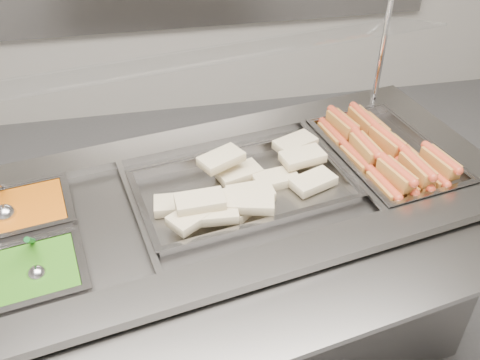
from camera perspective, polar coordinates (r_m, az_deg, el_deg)
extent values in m
cube|color=slate|center=(1.96, -1.30, -10.95)|extent=(1.79, 1.00, 0.82)
cube|color=gray|center=(1.44, 3.11, -8.85)|extent=(1.75, 0.44, 0.03)
cube|color=gray|center=(1.92, -4.93, 4.44)|extent=(1.75, 0.44, 0.03)
cube|color=gray|center=(2.04, 20.68, 4.13)|extent=(0.22, 0.55, 0.03)
cube|color=black|center=(1.73, -1.44, -4.04)|extent=(1.59, 0.80, 0.02)
cube|color=gray|center=(1.81, 10.56, 1.94)|extent=(0.12, 0.53, 0.01)
cube|color=gray|center=(1.61, -10.95, -3.28)|extent=(0.12, 0.53, 0.01)
cube|color=gray|center=(1.38, 5.78, -14.10)|extent=(1.70, 0.54, 0.02)
cylinder|color=silver|center=(2.09, 14.89, 13.10)|extent=(0.02, 0.02, 0.41)
cube|color=silver|center=(1.63, -4.14, 13.00)|extent=(1.57, 0.55, 0.08)
cube|color=#B64C0A|center=(1.73, -22.26, -3.76)|extent=(0.30, 0.25, 0.08)
cube|color=#166710|center=(1.53, -21.63, -10.05)|extent=(0.30, 0.25, 0.08)
cube|color=#964F1F|center=(1.74, 15.05, -0.89)|extent=(0.07, 0.15, 0.05)
cylinder|color=#CB5024|center=(1.73, 15.16, -0.38)|extent=(0.05, 0.16, 0.03)
cube|color=#964F1F|center=(1.85, 12.26, 2.01)|extent=(0.08, 0.15, 0.05)
cylinder|color=#CB5024|center=(1.84, 12.34, 2.53)|extent=(0.06, 0.16, 0.03)
cube|color=#964F1F|center=(1.96, 9.77, 4.61)|extent=(0.07, 0.15, 0.05)
cylinder|color=#CB5024|center=(1.95, 9.84, 5.11)|extent=(0.05, 0.16, 0.03)
cube|color=#964F1F|center=(1.77, 16.60, -0.45)|extent=(0.08, 0.15, 0.05)
cylinder|color=#CB5024|center=(1.76, 16.71, 0.05)|extent=(0.06, 0.16, 0.03)
cube|color=#964F1F|center=(1.88, 13.77, 2.41)|extent=(0.07, 0.15, 0.05)
cylinder|color=#CB5024|center=(1.86, 13.85, 2.89)|extent=(0.06, 0.16, 0.03)
cube|color=#964F1F|center=(1.99, 11.23, 4.93)|extent=(0.07, 0.15, 0.05)
cylinder|color=#CB5024|center=(1.98, 11.30, 5.42)|extent=(0.06, 0.16, 0.03)
cube|color=#964F1F|center=(1.81, 18.11, -0.04)|extent=(0.07, 0.15, 0.05)
cylinder|color=#CB5024|center=(1.79, 18.23, 0.47)|extent=(0.06, 0.16, 0.03)
cube|color=#964F1F|center=(1.91, 15.23, 2.69)|extent=(0.07, 0.15, 0.05)
cylinder|color=#CB5024|center=(1.90, 15.34, 3.24)|extent=(0.05, 0.16, 0.03)
cube|color=#964F1F|center=(2.02, 12.67, 5.23)|extent=(0.07, 0.15, 0.05)
cylinder|color=#CB5024|center=(2.01, 12.75, 5.72)|extent=(0.05, 0.16, 0.03)
cube|color=#964F1F|center=(1.84, 19.56, 0.37)|extent=(0.08, 0.15, 0.05)
cylinder|color=#CB5024|center=(1.83, 19.69, 0.87)|extent=(0.06, 0.16, 0.03)
cube|color=#964F1F|center=(1.94, 16.67, 3.03)|extent=(0.08, 0.15, 0.05)
cylinder|color=#CB5024|center=(1.93, 16.78, 3.58)|extent=(0.06, 0.16, 0.03)
cube|color=#964F1F|center=(2.05, 14.07, 5.52)|extent=(0.07, 0.15, 0.05)
cylinder|color=#CB5024|center=(2.04, 14.15, 6.01)|extent=(0.06, 0.16, 0.03)
cube|color=#964F1F|center=(1.73, 16.32, 0.56)|extent=(0.08, 0.15, 0.05)
cylinder|color=#CB5024|center=(1.72, 16.44, 1.11)|extent=(0.07, 0.16, 0.03)
cube|color=#964F1F|center=(1.83, 13.25, 3.31)|extent=(0.07, 0.15, 0.05)
cylinder|color=#CB5024|center=(1.82, 13.34, 3.85)|extent=(0.05, 0.16, 0.03)
cube|color=#964F1F|center=(1.95, 10.85, 5.90)|extent=(0.08, 0.15, 0.05)
cylinder|color=#CB5024|center=(1.93, 10.92, 6.42)|extent=(0.07, 0.16, 0.03)
cube|color=#964F1F|center=(1.78, 18.36, 1.15)|extent=(0.07, 0.15, 0.05)
cylinder|color=#CB5024|center=(1.77, 18.49, 1.69)|extent=(0.05, 0.16, 0.03)
cube|color=#964F1F|center=(1.88, 15.40, 4.01)|extent=(0.08, 0.15, 0.05)
cylinder|color=#CB5024|center=(1.87, 15.51, 4.54)|extent=(0.07, 0.16, 0.03)
cube|color=#964F1F|center=(1.98, 13.02, 6.20)|extent=(0.07, 0.15, 0.05)
cylinder|color=#CB5024|center=(1.97, 13.10, 6.71)|extent=(0.05, 0.16, 0.03)
cube|color=#964F1F|center=(1.83, 20.55, 1.75)|extent=(0.08, 0.15, 0.05)
cylinder|color=#CB5024|center=(1.82, 20.69, 2.28)|extent=(0.06, 0.16, 0.03)
cube|color=tan|center=(1.73, -0.10, 0.73)|extent=(0.16, 0.12, 0.03)
cube|color=tan|center=(1.59, -3.23, -3.14)|extent=(0.15, 0.10, 0.03)
cube|color=tan|center=(1.71, 7.80, -0.17)|extent=(0.16, 0.13, 0.03)
cube|color=tan|center=(1.64, 0.04, -1.90)|extent=(0.15, 0.10, 0.03)
cube|color=tan|center=(1.72, 3.84, 0.12)|extent=(0.15, 0.10, 0.03)
cube|color=tan|center=(1.62, 0.59, -2.58)|extent=(0.16, 0.15, 0.03)
cube|color=tan|center=(1.65, 1.13, -1.41)|extent=(0.15, 0.09, 0.03)
cube|color=tan|center=(1.62, -6.67, -2.62)|extent=(0.15, 0.09, 0.03)
cube|color=tan|center=(1.76, 6.69, 2.45)|extent=(0.15, 0.11, 0.03)
cube|color=tan|center=(1.57, -2.38, -2.46)|extent=(0.16, 0.11, 0.03)
cube|color=tan|center=(1.54, -2.85, -3.58)|extent=(0.15, 0.09, 0.03)
cube|color=tan|center=(1.53, -5.04, -3.86)|extent=(0.16, 0.15, 0.03)
cube|color=tan|center=(1.57, 1.10, -2.45)|extent=(0.16, 0.11, 0.03)
cube|color=tan|center=(1.83, 5.90, 3.91)|extent=(0.16, 0.13, 0.03)
cube|color=tan|center=(1.70, -2.01, 2.26)|extent=(0.16, 0.14, 0.03)
cube|color=tan|center=(1.54, -4.30, -2.30)|extent=(0.14, 0.09, 0.03)
sphere|color=silver|center=(1.70, -23.75, -3.45)|extent=(0.07, 0.07, 0.07)
sphere|color=silver|center=(1.49, -20.80, -9.45)|extent=(0.05, 0.05, 0.05)
cylinder|color=#126926|center=(1.51, -21.50, -6.00)|extent=(0.04, 0.12, 0.11)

